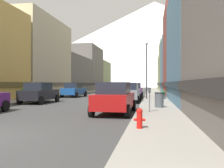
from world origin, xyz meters
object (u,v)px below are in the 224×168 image
(potted_plant_2, at_px, (162,94))
(pedestrian_0, at_px, (32,91))
(car_left_2, at_px, (74,90))
(trash_bin_right, at_px, (159,100))
(potted_plant_0, at_px, (163,95))
(car_left_1, at_px, (40,93))
(car_right_1, at_px, (129,92))
(streetlamp_right, at_px, (147,61))
(car_driving_0, at_px, (122,87))
(potted_plant_1, at_px, (24,93))
(car_right_2, at_px, (134,90))
(car_right_0, at_px, (115,98))
(parking_meter_near, at_px, (150,96))
(fire_hydrant_near, at_px, (140,118))

(potted_plant_2, height_order, pedestrian_0, pedestrian_0)
(car_left_2, relative_size, pedestrian_0, 2.57)
(trash_bin_right, bearing_deg, potted_plant_0, 85.85)
(car_left_1, distance_m, car_right_1, 7.95)
(streetlamp_right, bearing_deg, car_driving_0, 101.46)
(potted_plant_0, xyz_separation_m, pedestrian_0, (-13.25, -2.16, 0.42))
(potted_plant_2, bearing_deg, potted_plant_0, -90.00)
(potted_plant_1, xyz_separation_m, streetlamp_right, (12.35, 2.19, 3.24))
(car_right_2, distance_m, streetlamp_right, 4.69)
(car_left_2, distance_m, streetlamp_right, 10.48)
(car_right_0, height_order, parking_meter_near, car_right_0)
(car_right_1, distance_m, streetlamp_right, 4.47)
(car_left_1, height_order, car_right_2, same)
(potted_plant_0, bearing_deg, potted_plant_1, -170.16)
(car_right_0, relative_size, potted_plant_0, 5.37)
(car_left_1, xyz_separation_m, parking_meter_near, (9.55, -6.09, 0.11))
(potted_plant_1, bearing_deg, streetlamp_right, 10.05)
(car_driving_0, height_order, potted_plant_0, car_driving_0)
(car_left_1, xyz_separation_m, potted_plant_0, (10.80, 5.42, -0.36))
(potted_plant_0, distance_m, streetlamp_right, 3.83)
(car_left_2, bearing_deg, streetlamp_right, -23.89)
(potted_plant_0, xyz_separation_m, potted_plant_1, (-14.00, -2.43, 0.21))
(fire_hydrant_near, height_order, pedestrian_0, pedestrian_0)
(streetlamp_right, bearing_deg, pedestrian_0, -170.60)
(car_right_1, bearing_deg, streetlamp_right, 61.39)
(car_right_0, xyz_separation_m, fire_hydrant_near, (1.65, -4.94, -0.37))
(car_left_1, bearing_deg, potted_plant_0, 26.66)
(pedestrian_0, bearing_deg, parking_meter_near, -37.95)
(fire_hydrant_near, distance_m, parking_meter_near, 4.89)
(fire_hydrant_near, bearing_deg, potted_plant_2, 84.93)
(fire_hydrant_near, height_order, parking_meter_near, parking_meter_near)
(fire_hydrant_near, bearing_deg, car_left_2, 114.63)
(car_right_0, height_order, potted_plant_1, car_right_0)
(car_left_1, height_order, car_driving_0, same)
(car_left_1, distance_m, potted_plant_0, 12.09)
(car_right_2, xyz_separation_m, potted_plant_0, (3.20, -2.93, -0.36))
(parking_meter_near, height_order, streetlamp_right, streetlamp_right)
(car_driving_0, xyz_separation_m, trash_bin_right, (7.95, -43.01, -0.26))
(car_left_1, xyz_separation_m, car_right_2, (7.60, 8.36, 0.00))
(potted_plant_0, bearing_deg, car_right_2, 137.47)
(potted_plant_0, distance_m, potted_plant_1, 14.21)
(potted_plant_1, bearing_deg, car_right_1, -3.46)
(parking_meter_near, xyz_separation_m, potted_plant_0, (1.25, 11.52, -0.48))
(car_driving_0, height_order, pedestrian_0, pedestrian_0)
(trash_bin_right, xyz_separation_m, potted_plant_0, (0.65, 8.96, -0.11))
(fire_hydrant_near, height_order, potted_plant_1, potted_plant_1)
(parking_meter_near, relative_size, streetlamp_right, 0.23)
(fire_hydrant_near, bearing_deg, car_right_1, 97.08)
(car_left_1, bearing_deg, parking_meter_near, -32.54)
(parking_meter_near, height_order, potted_plant_0, parking_meter_near)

